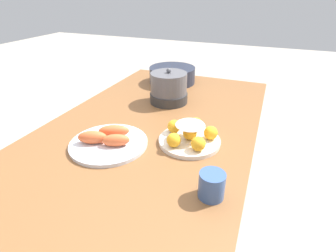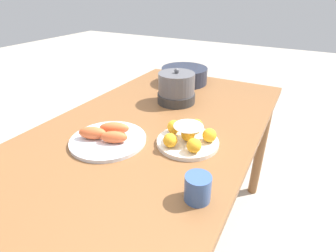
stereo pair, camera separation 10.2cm
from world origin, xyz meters
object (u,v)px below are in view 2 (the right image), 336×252
at_px(dining_table, 151,146).
at_px(cake_plate, 188,137).
at_px(seafood_platter, 108,137).
at_px(serving_bowl, 184,75).
at_px(cup_near, 198,188).
at_px(warming_pot, 176,88).

height_order(dining_table, cake_plate, cake_plate).
relative_size(cake_plate, seafood_platter, 0.81).
distance_m(serving_bowl, cup_near, 0.99).
bearing_deg(warming_pot, serving_bowl, 17.48).
bearing_deg(dining_table, cake_plate, -104.54).
height_order(dining_table, cup_near, cup_near).
bearing_deg(warming_pot, seafood_platter, 172.80).
xyz_separation_m(serving_bowl, warming_pot, (-0.30, -0.09, 0.02)).
bearing_deg(serving_bowl, cup_near, -152.99).
relative_size(cake_plate, warming_pot, 1.22).
bearing_deg(warming_pot, cake_plate, -147.32).
relative_size(seafood_platter, warming_pot, 1.51).
xyz_separation_m(seafood_platter, cup_near, (-0.13, -0.42, 0.02)).
distance_m(dining_table, warming_pot, 0.34).
bearing_deg(dining_table, seafood_platter, 155.07).
xyz_separation_m(dining_table, seafood_platter, (-0.18, 0.08, 0.11)).
xyz_separation_m(cup_near, warming_pot, (0.59, 0.36, 0.04)).
xyz_separation_m(dining_table, cake_plate, (-0.05, -0.19, 0.13)).
bearing_deg(dining_table, cup_near, -131.94).
xyz_separation_m(cake_plate, cup_near, (-0.25, -0.14, 0.01)).
xyz_separation_m(dining_table, warming_pot, (0.29, 0.02, 0.17)).
bearing_deg(cup_near, dining_table, 48.06).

